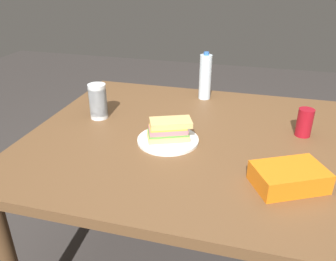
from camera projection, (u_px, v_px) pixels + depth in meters
dining_table at (195, 154)px, 1.50m from camera, size 1.43×1.20×0.78m
paper_plate at (168, 140)px, 1.41m from camera, size 0.26×0.26×0.01m
sandwich at (169, 130)px, 1.40m from camera, size 0.20×0.16×0.08m
soda_can_red at (305, 122)px, 1.44m from camera, size 0.07×0.07×0.12m
chip_bag at (289, 177)px, 1.12m from camera, size 0.27×0.24×0.07m
water_bottle_tall at (205, 77)px, 1.81m from camera, size 0.06×0.06×0.26m
plastic_cup_stack at (98, 101)px, 1.60m from camera, size 0.08×0.08×0.17m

